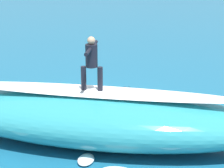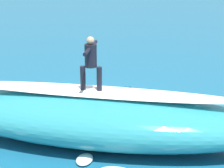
% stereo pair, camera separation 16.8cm
% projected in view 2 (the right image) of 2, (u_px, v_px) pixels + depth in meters
% --- Properties ---
extents(ground_plane, '(120.00, 120.00, 0.00)m').
position_uv_depth(ground_plane, '(90.00, 109.00, 14.50)').
color(ground_plane, '#196084').
extents(wave_crest, '(9.99, 3.86, 1.54)m').
position_uv_depth(wave_crest, '(98.00, 118.00, 11.87)').
color(wave_crest, teal).
rests_on(wave_crest, ground_plane).
extents(wave_foam_lip, '(8.35, 1.81, 0.08)m').
position_uv_depth(wave_foam_lip, '(98.00, 92.00, 11.61)').
color(wave_foam_lip, white).
rests_on(wave_foam_lip, wave_crest).
extents(surfboard_riding, '(1.91, 0.59, 0.06)m').
position_uv_depth(surfboard_riding, '(91.00, 92.00, 11.65)').
color(surfboard_riding, '#E0563D').
rests_on(surfboard_riding, wave_crest).
extents(surfer_riding, '(0.63, 1.51, 1.59)m').
position_uv_depth(surfer_riding, '(91.00, 60.00, 11.33)').
color(surfer_riding, black).
rests_on(surfer_riding, surfboard_riding).
extents(surfboard_paddling, '(0.65, 2.04, 0.07)m').
position_uv_depth(surfboard_paddling, '(128.00, 100.00, 15.26)').
color(surfboard_paddling, '#E0563D').
rests_on(surfboard_paddling, ground_plane).
extents(surfer_paddling, '(0.37, 1.61, 0.29)m').
position_uv_depth(surfer_paddling, '(128.00, 95.00, 15.32)').
color(surfer_paddling, black).
rests_on(surfer_paddling, surfboard_paddling).
extents(foam_patch_near, '(0.51, 0.71, 0.15)m').
position_uv_depth(foam_patch_near, '(85.00, 159.00, 10.95)').
color(foam_patch_near, white).
rests_on(foam_patch_near, ground_plane).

